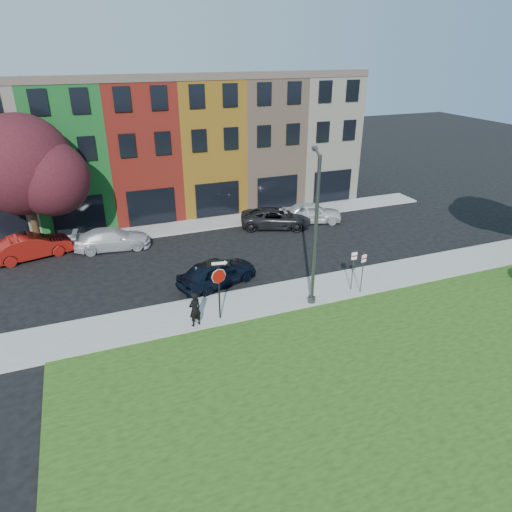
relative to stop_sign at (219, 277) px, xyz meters
name	(u,v)px	position (x,y,z in m)	size (l,w,h in m)	color
ground	(316,326)	(4.13, -2.13, -2.35)	(120.00, 120.00, 0.00)	black
sidewalk_near	(323,289)	(6.13, 0.87, -2.29)	(40.00, 3.00, 0.12)	gray
sidewalk_far	(184,227)	(1.13, 12.87, -2.29)	(40.00, 2.40, 0.12)	gray
rowhouse_block	(168,143)	(1.63, 19.05, 2.64)	(30.00, 10.12, 10.00)	beige
stop_sign	(219,277)	(0.00, 0.00, 0.00)	(1.04, 0.25, 3.14)	black
man	(195,309)	(-1.26, -0.17, -1.37)	(0.73, 0.61, 1.72)	black
sedan_near	(217,272)	(0.92, 3.54, -1.57)	(4.93, 3.25, 1.56)	black
parked_car_red	(32,246)	(-8.84, 11.17, -1.57)	(4.96, 2.76, 1.55)	maroon
parked_car_silver	(112,239)	(-4.03, 10.78, -1.65)	(4.98, 2.38, 1.40)	silver
parked_car_dark	(276,218)	(7.51, 10.56, -1.64)	(5.61, 4.05, 1.42)	black
parked_car_white	(312,213)	(10.44, 10.56, -1.59)	(4.79, 3.11, 1.52)	silver
street_lamp	(315,231)	(4.93, -0.03, 1.61)	(1.19, 2.46, 7.61)	#45484A
parking_sign_a	(353,265)	(7.47, 0.18, -0.78)	(0.32, 0.09, 2.34)	#45484A
parking_sign_b	(363,268)	(7.79, -0.24, -0.79)	(0.32, 0.11, 2.33)	#45484A
tree_purple	(25,167)	(-8.39, 12.12, 3.18)	(7.23, 6.33, 8.58)	black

